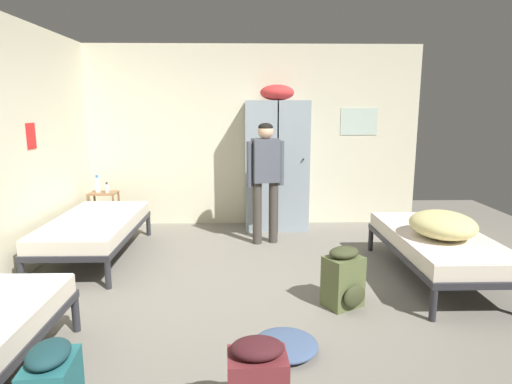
% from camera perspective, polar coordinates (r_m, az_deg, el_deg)
% --- Properties ---
extents(ground_plane, '(8.56, 8.56, 0.00)m').
position_cam_1_polar(ground_plane, '(4.28, 0.09, -13.29)').
color(ground_plane, slate).
extents(room_backdrop, '(4.97, 5.41, 2.66)m').
position_cam_1_polar(room_backdrop, '(5.35, -14.09, 6.03)').
color(room_backdrop, beige).
rests_on(room_backdrop, ground_plane).
extents(locker_bank, '(0.90, 0.55, 2.07)m').
position_cam_1_polar(locker_bank, '(6.36, 2.68, 3.81)').
color(locker_bank, '#8C99A3').
rests_on(locker_bank, ground_plane).
extents(shelf_unit, '(0.38, 0.30, 0.57)m').
position_cam_1_polar(shelf_unit, '(6.65, -19.10, -1.94)').
color(shelf_unit, brown).
rests_on(shelf_unit, ground_plane).
extents(bed_right, '(0.90, 1.90, 0.49)m').
position_cam_1_polar(bed_right, '(4.91, 22.50, -6.17)').
color(bed_right, '#28282D').
rests_on(bed_right, ground_plane).
extents(bed_left_rear, '(0.90, 1.90, 0.49)m').
position_cam_1_polar(bed_left_rear, '(5.50, -20.21, -4.24)').
color(bed_left_rear, '#28282D').
rests_on(bed_left_rear, ground_plane).
extents(bedding_heap, '(0.62, 0.72, 0.26)m').
position_cam_1_polar(bedding_heap, '(4.71, 23.06, -3.91)').
color(bedding_heap, '#D1C67F').
rests_on(bedding_heap, bed_right).
extents(person_traveler, '(0.48, 0.27, 1.56)m').
position_cam_1_polar(person_traveler, '(5.63, 1.23, 2.63)').
color(person_traveler, '#3D3833').
rests_on(person_traveler, ground_plane).
extents(water_bottle, '(0.07, 0.07, 0.24)m').
position_cam_1_polar(water_bottle, '(6.63, -19.89, 0.93)').
color(water_bottle, white).
rests_on(water_bottle, shelf_unit).
extents(lotion_bottle, '(0.05, 0.05, 0.15)m').
position_cam_1_polar(lotion_bottle, '(6.53, -18.78, 0.47)').
color(lotion_bottle, beige).
rests_on(lotion_bottle, shelf_unit).
extents(backpack_olive, '(0.40, 0.41, 0.55)m').
position_cam_1_polar(backpack_olive, '(4.05, 11.33, -10.98)').
color(backpack_olive, '#566038').
rests_on(backpack_olive, ground_plane).
extents(clothes_pile_denim, '(0.48, 0.50, 0.10)m').
position_cam_1_polar(clothes_pile_denim, '(3.40, 3.80, -19.17)').
color(clothes_pile_denim, '#42567A').
rests_on(clothes_pile_denim, ground_plane).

